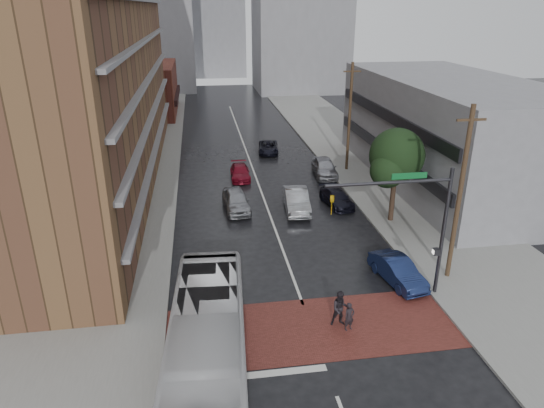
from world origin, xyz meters
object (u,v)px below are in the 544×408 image
object	(u,v)px
transit_bus	(207,356)
car_travel_c	(240,172)
car_travel_b	(296,200)
car_parked_mid	(337,198)
car_travel_a	(236,201)
car_parked_near	(398,271)
suv_travel	(268,147)
pedestrian_b	(340,309)
car_parked_far	(325,167)
pedestrian_a	(349,317)

from	to	relation	value
transit_bus	car_travel_c	distance (m)	26.30
car_travel_b	car_parked_mid	xyz separation A→B (m)	(3.31, 0.51, -0.21)
transit_bus	car_travel_a	size ratio (longest dim) A/B	2.76
car_travel_c	transit_bus	bearing A→B (deg)	-96.78
car_travel_c	car_parked_mid	xyz separation A→B (m)	(6.90, -7.51, 0.00)
car_travel_a	car_travel_c	bearing A→B (deg)	78.88
car_travel_a	transit_bus	bearing A→B (deg)	-101.61
car_parked_near	car_parked_mid	bearing A→B (deg)	80.57
car_parked_near	car_travel_b	bearing A→B (deg)	97.10
car_travel_a	car_parked_mid	xyz separation A→B (m)	(7.86, -0.20, -0.18)
transit_bus	car_travel_b	size ratio (longest dim) A/B	2.55
car_travel_b	suv_travel	bearing A→B (deg)	94.22
transit_bus	pedestrian_b	size ratio (longest dim) A/B	6.80
car_travel_a	car_travel_b	distance (m)	4.61
car_parked_mid	car_parked_far	bearing A→B (deg)	75.10
car_parked_near	car_parked_far	xyz separation A→B (m)	(0.55, 18.72, 0.13)
car_travel_c	pedestrian_b	bearing A→B (deg)	-81.63
pedestrian_a	pedestrian_b	bearing A→B (deg)	106.44
car_parked_mid	car_travel_a	bearing A→B (deg)	170.41
car_travel_a	car_travel_b	xyz separation A→B (m)	(4.56, -0.71, 0.04)
car_travel_c	suv_travel	world-z (taller)	suv_travel
car_travel_b	car_parked_near	size ratio (longest dim) A/B	1.17
car_travel_c	car_parked_far	size ratio (longest dim) A/B	0.86
pedestrian_b	car_parked_near	world-z (taller)	pedestrian_b
pedestrian_a	car_parked_near	size ratio (longest dim) A/B	0.35
transit_bus	suv_travel	distance (m)	34.76
pedestrian_a	car_parked_far	world-z (taller)	car_parked_far
car_travel_b	car_travel_c	xyz separation A→B (m)	(-3.59, 8.02, -0.21)
car_parked_far	pedestrian_b	bearing A→B (deg)	-98.32
pedestrian_a	car_travel_a	size ratio (longest dim) A/B	0.32
pedestrian_a	suv_travel	size ratio (longest dim) A/B	0.34
car_parked_near	car_parked_mid	size ratio (longest dim) A/B	1.02
pedestrian_b	car_travel_a	xyz separation A→B (m)	(-3.83, 15.20, -0.15)
transit_bus	car_travel_c	bearing A→B (deg)	85.88
pedestrian_b	car_travel_c	xyz separation A→B (m)	(-2.87, 22.51, -0.33)
car_travel_b	pedestrian_a	bearing A→B (deg)	-86.86
pedestrian_a	car_parked_far	size ratio (longest dim) A/B	0.30
suv_travel	car_parked_far	xyz separation A→B (m)	(4.03, -8.32, 0.22)
transit_bus	car_travel_b	bearing A→B (deg)	71.99
car_travel_c	car_parked_mid	size ratio (longest dim) A/B	1.00
pedestrian_a	car_parked_mid	size ratio (longest dim) A/B	0.36
car_travel_b	car_parked_near	world-z (taller)	car_travel_b
car_parked_near	car_parked_mid	world-z (taller)	car_parked_near
car_travel_a	car_parked_near	size ratio (longest dim) A/B	1.08
pedestrian_a	transit_bus	bearing A→B (deg)	-174.06
car_parked_mid	car_travel_c	bearing A→B (deg)	124.46
pedestrian_b	car_travel_c	distance (m)	22.69
transit_bus	pedestrian_b	world-z (taller)	transit_bus
car_parked_far	car_travel_c	bearing A→B (deg)	-178.79
car_travel_a	suv_travel	distance (m)	15.94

